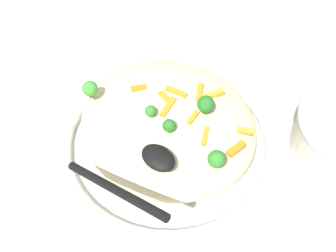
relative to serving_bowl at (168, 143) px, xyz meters
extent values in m
plane|color=beige|center=(0.00, 0.00, -0.02)|extent=(2.40, 2.40, 0.00)
cylinder|color=silver|center=(0.00, 0.00, -0.01)|extent=(0.35, 0.35, 0.02)
torus|color=silver|center=(0.00, 0.00, 0.01)|extent=(0.38, 0.38, 0.02)
torus|color=black|center=(0.00, 0.00, 0.01)|extent=(0.37, 0.37, 0.00)
ellipsoid|color=beige|center=(0.00, 0.00, 0.06)|extent=(0.31, 0.28, 0.08)
cube|color=orange|center=(0.02, -0.01, 0.10)|extent=(0.03, 0.02, 0.01)
cube|color=orange|center=(-0.13, -0.01, 0.09)|extent=(0.02, 0.04, 0.01)
cube|color=orange|center=(-0.04, -0.01, 0.10)|extent=(0.01, 0.03, 0.01)
cube|color=orange|center=(0.07, 0.00, 0.09)|extent=(0.02, 0.03, 0.01)
cube|color=orange|center=(-0.03, -0.07, 0.09)|extent=(0.03, 0.04, 0.01)
cube|color=orange|center=(-0.12, -0.05, 0.09)|extent=(0.03, 0.02, 0.01)
cube|color=orange|center=(0.00, 0.00, 0.10)|extent=(0.02, 0.04, 0.01)
cube|color=orange|center=(0.01, -0.03, 0.10)|extent=(0.04, 0.02, 0.01)
cube|color=orange|center=(-0.02, -0.06, 0.10)|extent=(0.03, 0.04, 0.01)
cube|color=orange|center=(-0.08, 0.00, 0.09)|extent=(0.02, 0.03, 0.01)
cylinder|color=#377928|center=(0.12, 0.06, 0.09)|extent=(0.01, 0.01, 0.01)
sphere|color=#3D8E33|center=(0.12, 0.06, 0.11)|extent=(0.03, 0.03, 0.03)
cylinder|color=#205B1C|center=(-0.03, 0.03, 0.10)|extent=(0.01, 0.01, 0.01)
sphere|color=#236B23|center=(-0.03, 0.03, 0.11)|extent=(0.02, 0.02, 0.02)
cylinder|color=#296820|center=(-0.12, 0.03, 0.09)|extent=(0.01, 0.01, 0.01)
sphere|color=#2D7A28|center=(-0.12, 0.03, 0.11)|extent=(0.03, 0.03, 0.03)
cylinder|color=#296820|center=(0.01, 0.03, 0.10)|extent=(0.01, 0.01, 0.01)
sphere|color=#2D7A28|center=(0.01, 0.03, 0.11)|extent=(0.02, 0.02, 0.02)
cylinder|color=#205B1C|center=(-0.05, -0.04, 0.10)|extent=(0.01, 0.01, 0.01)
sphere|color=#236B23|center=(-0.05, -0.04, 0.11)|extent=(0.03, 0.03, 0.03)
ellipsoid|color=black|center=(-0.06, 0.08, 0.11)|extent=(0.06, 0.04, 0.02)
cylinder|color=black|center=(-0.06, 0.17, 0.14)|extent=(0.18, 0.02, 0.07)
camera|label=1|loc=(-0.29, 0.32, 0.61)|focal=44.56mm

